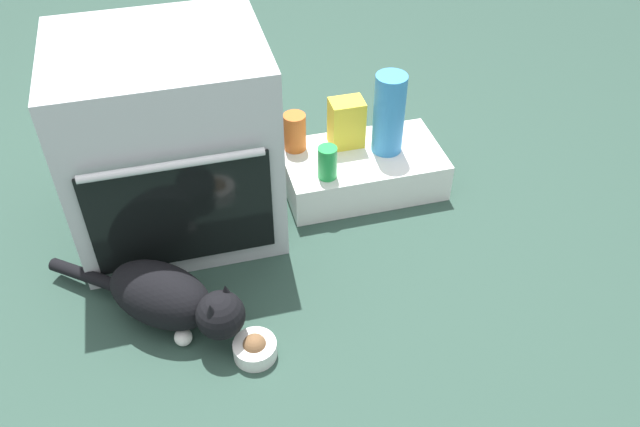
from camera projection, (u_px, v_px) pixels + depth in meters
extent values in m
plane|color=#284238|center=(203.00, 302.00, 2.04)|extent=(8.00, 8.00, 0.00)
cube|color=#B7BABF|center=(170.00, 140.00, 2.11)|extent=(0.64, 0.53, 0.67)
cube|color=black|center=(182.00, 214.00, 1.97)|extent=(0.55, 0.01, 0.37)
cylinder|color=silver|center=(173.00, 165.00, 1.81)|extent=(0.51, 0.02, 0.02)
cube|color=white|center=(362.00, 170.00, 2.42)|extent=(0.57, 0.33, 0.15)
cylinder|color=white|center=(255.00, 349.00, 1.87)|extent=(0.13, 0.13, 0.05)
sphere|color=brown|center=(255.00, 345.00, 1.86)|extent=(0.07, 0.07, 0.07)
ellipsoid|color=black|center=(161.00, 295.00, 1.92)|extent=(0.38, 0.36, 0.19)
sphere|color=black|center=(221.00, 315.00, 1.84)|extent=(0.14, 0.14, 0.14)
cone|color=black|center=(226.00, 293.00, 1.83)|extent=(0.05, 0.05, 0.06)
cone|color=black|center=(211.00, 313.00, 1.78)|extent=(0.05, 0.05, 0.06)
cylinder|color=black|center=(88.00, 276.00, 2.04)|extent=(0.25, 0.22, 0.06)
sphere|color=silver|center=(203.00, 312.00, 1.97)|extent=(0.05, 0.05, 0.05)
sphere|color=silver|center=(183.00, 337.00, 1.91)|extent=(0.05, 0.05, 0.05)
cylinder|color=#388CD1|center=(389.00, 114.00, 2.30)|extent=(0.11, 0.11, 0.30)
cylinder|color=#D16023|center=(295.00, 132.00, 2.35)|extent=(0.08, 0.08, 0.14)
cylinder|color=green|center=(327.00, 163.00, 2.23)|extent=(0.07, 0.07, 0.12)
cube|color=yellow|center=(346.00, 123.00, 2.36)|extent=(0.12, 0.09, 0.18)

